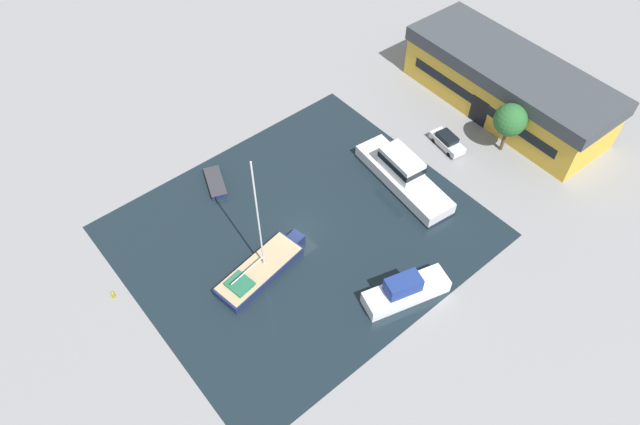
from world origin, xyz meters
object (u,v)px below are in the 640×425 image
at_px(sailboat_moored, 261,269).
at_px(cabin_boat, 405,290).
at_px(warehouse_building, 508,85).
at_px(quay_tree_near_building, 510,120).
at_px(parked_car, 447,141).
at_px(small_dinghy, 215,183).
at_px(motor_cruiser, 403,174).

bearing_deg(sailboat_moored, cabin_boat, 29.87).
xyz_separation_m(warehouse_building, quay_tree_near_building, (4.67, -5.87, 1.01)).
xyz_separation_m(warehouse_building, sailboat_moored, (0.83, -36.69, -2.71)).
bearing_deg(parked_car, cabin_boat, 40.27).
relative_size(sailboat_moored, small_dinghy, 3.05).
relative_size(small_dinghy, cabin_boat, 0.57).
height_order(quay_tree_near_building, cabin_boat, quay_tree_near_building).
height_order(warehouse_building, parked_car, warehouse_building).
relative_size(parked_car, sailboat_moored, 0.32).
height_order(warehouse_building, motor_cruiser, warehouse_building).
distance_m(quay_tree_near_building, small_dinghy, 32.44).
distance_m(quay_tree_near_building, cabin_boat, 23.52).
distance_m(warehouse_building, sailboat_moored, 36.80).
bearing_deg(warehouse_building, motor_cruiser, -84.76).
bearing_deg(small_dinghy, warehouse_building, -177.87).
bearing_deg(cabin_boat, parked_car, 137.70).
height_order(motor_cruiser, small_dinghy, motor_cruiser).
xyz_separation_m(small_dinghy, cabin_boat, (22.80, 5.59, 0.73)).
height_order(sailboat_moored, motor_cruiser, sailboat_moored).
xyz_separation_m(quay_tree_near_building, cabin_boat, (6.71, -22.30, -3.25)).
xyz_separation_m(sailboat_moored, small_dinghy, (-12.24, 2.93, -0.26)).
height_order(quay_tree_near_building, motor_cruiser, quay_tree_near_building).
height_order(warehouse_building, sailboat_moored, sailboat_moored).
bearing_deg(warehouse_building, cabin_boat, -66.24).
relative_size(sailboat_moored, cabin_boat, 1.72).
bearing_deg(quay_tree_near_building, small_dinghy, -119.96).
bearing_deg(quay_tree_near_building, cabin_boat, -73.24).
bearing_deg(cabin_boat, sailboat_moored, -124.92).
bearing_deg(sailboat_moored, parked_car, 81.85).
relative_size(warehouse_building, small_dinghy, 5.46).
relative_size(quay_tree_near_building, cabin_boat, 0.74).
bearing_deg(cabin_boat, motor_cruiser, 152.04).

